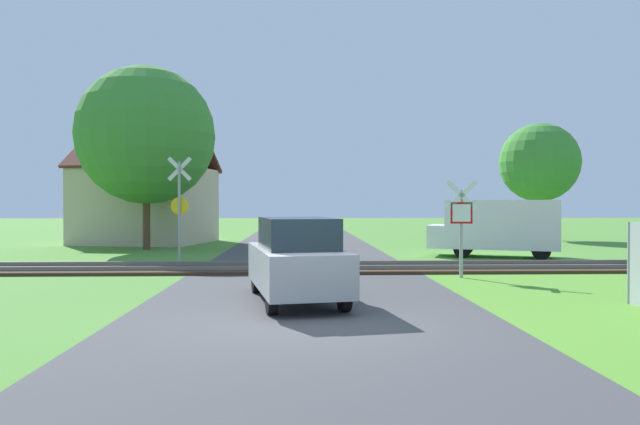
{
  "coord_description": "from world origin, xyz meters",
  "views": [
    {
      "loc": [
        -0.18,
        -9.82,
        2.05
      ],
      "look_at": [
        0.5,
        9.05,
        1.8
      ],
      "focal_mm": 32.0,
      "sensor_mm": 36.0,
      "label": 1
    }
  ],
  "objects_px": {
    "tree_far": "(539,163)",
    "mail_truck": "(497,226)",
    "crossing_sign_far": "(179,203)",
    "house": "(147,202)",
    "tree_left": "(146,135)",
    "stop_sign_near": "(461,220)",
    "parked_car": "(296,260)"
  },
  "relations": [
    {
      "from": "mail_truck",
      "to": "stop_sign_near",
      "type": "bearing_deg",
      "value": 173.64
    },
    {
      "from": "stop_sign_near",
      "to": "mail_truck",
      "type": "height_order",
      "value": "stop_sign_near"
    },
    {
      "from": "mail_truck",
      "to": "parked_car",
      "type": "relative_size",
      "value": 1.24
    },
    {
      "from": "house",
      "to": "tree_far",
      "type": "relative_size",
      "value": 1.1
    },
    {
      "from": "mail_truck",
      "to": "tree_far",
      "type": "bearing_deg",
      "value": -9.49
    },
    {
      "from": "tree_far",
      "to": "stop_sign_near",
      "type": "bearing_deg",
      "value": -119.07
    },
    {
      "from": "crossing_sign_far",
      "to": "tree_far",
      "type": "distance_m",
      "value": 22.38
    },
    {
      "from": "tree_left",
      "to": "house",
      "type": "bearing_deg",
      "value": 104.67
    },
    {
      "from": "crossing_sign_far",
      "to": "mail_truck",
      "type": "relative_size",
      "value": 0.72
    },
    {
      "from": "tree_far",
      "to": "tree_left",
      "type": "height_order",
      "value": "tree_left"
    },
    {
      "from": "tree_far",
      "to": "house",
      "type": "bearing_deg",
      "value": -174.87
    },
    {
      "from": "parked_car",
      "to": "tree_left",
      "type": "bearing_deg",
      "value": 105.51
    },
    {
      "from": "mail_truck",
      "to": "parked_car",
      "type": "bearing_deg",
      "value": 162.89
    },
    {
      "from": "stop_sign_near",
      "to": "mail_truck",
      "type": "xyz_separation_m",
      "value": [
        3.22,
        6.3,
        -0.38
      ]
    },
    {
      "from": "crossing_sign_far",
      "to": "tree_far",
      "type": "bearing_deg",
      "value": 37.17
    },
    {
      "from": "tree_far",
      "to": "parked_car",
      "type": "bearing_deg",
      "value": -124.03
    },
    {
      "from": "parked_car",
      "to": "tree_far",
      "type": "bearing_deg",
      "value": 45.65
    },
    {
      "from": "stop_sign_near",
      "to": "tree_left",
      "type": "height_order",
      "value": "tree_left"
    },
    {
      "from": "house",
      "to": "parked_car",
      "type": "xyz_separation_m",
      "value": [
        8.17,
        -19.01,
        -1.3
      ]
    },
    {
      "from": "house",
      "to": "tree_far",
      "type": "xyz_separation_m",
      "value": [
        22.36,
        2.01,
        2.35
      ]
    },
    {
      "from": "crossing_sign_far",
      "to": "parked_car",
      "type": "xyz_separation_m",
      "value": [
        4.24,
        -8.56,
        -1.24
      ]
    },
    {
      "from": "crossing_sign_far",
      "to": "tree_left",
      "type": "bearing_deg",
      "value": 118.17
    },
    {
      "from": "stop_sign_near",
      "to": "house",
      "type": "relative_size",
      "value": 0.37
    },
    {
      "from": "stop_sign_near",
      "to": "tree_left",
      "type": "distance_m",
      "value": 16.08
    },
    {
      "from": "crossing_sign_far",
      "to": "mail_truck",
      "type": "height_order",
      "value": "crossing_sign_far"
    },
    {
      "from": "tree_left",
      "to": "stop_sign_near",
      "type": "bearing_deg",
      "value": -42.42
    },
    {
      "from": "tree_far",
      "to": "mail_truck",
      "type": "bearing_deg",
      "value": -120.2
    },
    {
      "from": "crossing_sign_far",
      "to": "tree_far",
      "type": "relative_size",
      "value": 0.55
    },
    {
      "from": "mail_truck",
      "to": "crossing_sign_far",
      "type": "bearing_deg",
      "value": 117.96
    },
    {
      "from": "house",
      "to": "tree_left",
      "type": "height_order",
      "value": "tree_left"
    },
    {
      "from": "crossing_sign_far",
      "to": "tree_left",
      "type": "distance_m",
      "value": 7.12
    },
    {
      "from": "stop_sign_near",
      "to": "house",
      "type": "xyz_separation_m",
      "value": [
        -12.78,
        15.22,
        0.57
      ]
    }
  ]
}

